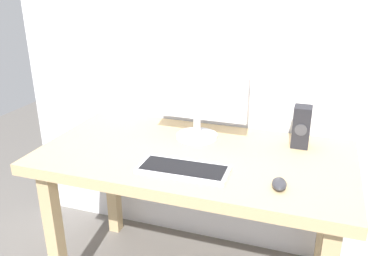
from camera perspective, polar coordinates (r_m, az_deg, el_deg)
desk at (r=1.89m, az=0.39°, el=-6.11°), size 1.46×0.77×0.77m
monitor at (r=1.93m, az=0.83°, el=5.62°), size 0.50×0.21×0.48m
keyboard_primary at (r=1.67m, az=-1.27°, el=-6.04°), size 0.39×0.17×0.02m
mouse at (r=1.58m, az=12.57°, el=-7.93°), size 0.07×0.10×0.03m
speaker_right at (r=1.94m, az=15.62°, el=0.18°), size 0.08×0.09×0.20m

